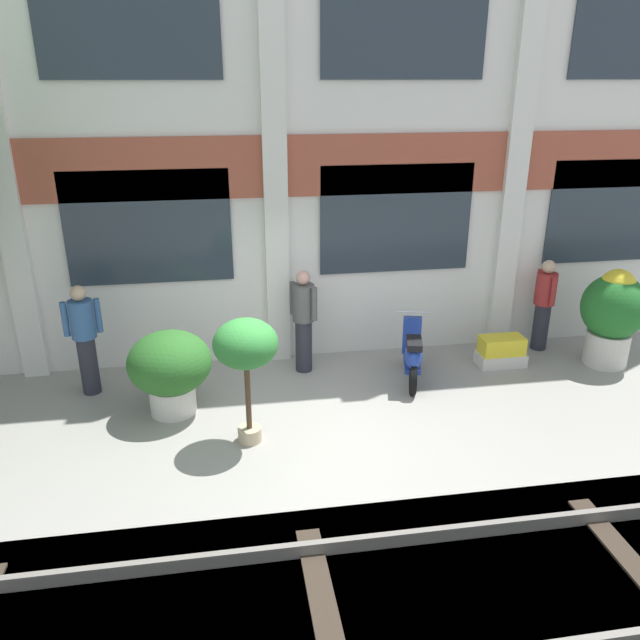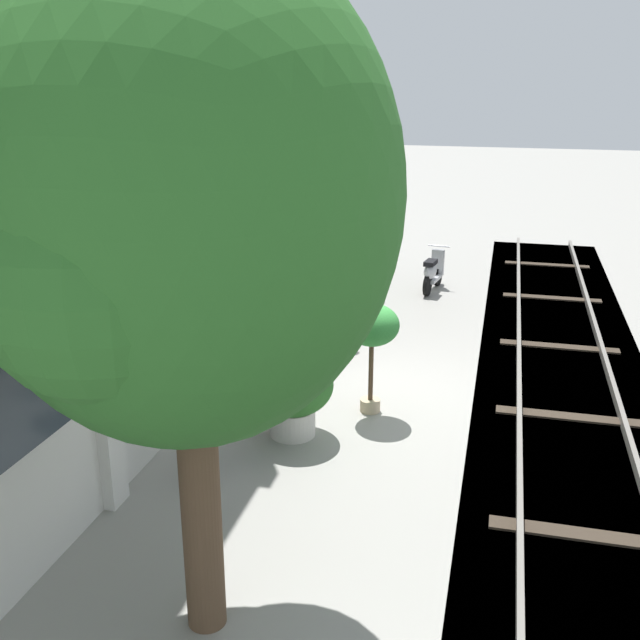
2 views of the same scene
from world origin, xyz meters
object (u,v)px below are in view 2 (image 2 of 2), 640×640
potted_plant_square_trough (329,307)px  scooter_second_parked (432,273)px  resident_watching_tracks (203,407)px  broadleaf_tree (183,207)px  potted_plant_fluted_column (292,389)px  scooter_near_curb (326,323)px  potted_plant_tall_urn (372,329)px  resident_near_plants (316,266)px  resident_by_doorway (265,324)px  potted_plant_glazed_jar (357,257)px

potted_plant_square_trough → scooter_second_parked: size_ratio=0.55×
resident_watching_tracks → broadleaf_tree: bearing=-78.6°
potted_plant_fluted_column → scooter_near_curb: potted_plant_fluted_column is taller
broadleaf_tree → potted_plant_tall_urn: (4.77, -0.65, -2.55)m
potted_plant_square_trough → resident_watching_tracks: (-6.34, 0.08, 0.66)m
broadleaf_tree → resident_near_plants: size_ratio=3.79×
resident_by_doorway → resident_near_plants: bearing=141.9°
potted_plant_square_trough → potted_plant_glazed_jar: 1.83m
potted_plant_square_trough → potted_plant_glazed_jar: potted_plant_glazed_jar is taller
potted_plant_tall_urn → scooter_second_parked: size_ratio=1.20×
potted_plant_tall_urn → potted_plant_fluted_column: (-1.00, 0.91, -0.61)m
potted_plant_tall_urn → potted_plant_fluted_column: bearing=137.8°
resident_near_plants → potted_plant_glazed_jar: bearing=132.6°
resident_by_doorway → resident_near_plants: 4.08m
resident_watching_tracks → resident_near_plants: size_ratio=1.06×
resident_near_plants → potted_plant_fluted_column: bearing=8.3°
scooter_near_curb → resident_near_plants: 2.68m
potted_plant_glazed_jar → resident_watching_tracks: bearing=177.7°
broadleaf_tree → potted_plant_fluted_column: bearing=4.0°
potted_plant_glazed_jar → scooter_second_parked: (0.76, -1.60, -0.46)m
resident_by_doorway → resident_near_plants: size_ratio=1.05×
broadleaf_tree → resident_near_plants: 10.36m
broadleaf_tree → potted_plant_glazed_jar: (10.57, 0.73, -2.95)m
potted_plant_square_trough → potted_plant_tall_urn: bearing=-158.6°
potted_plant_tall_urn → resident_near_plants: (5.04, 2.12, -0.46)m
potted_plant_fluted_column → scooter_second_parked: 7.65m
potted_plant_square_trough → potted_plant_fluted_column: potted_plant_fluted_column is taller
scooter_second_parked → potted_plant_glazed_jar: bearing=124.8°
potted_plant_glazed_jar → resident_near_plants: size_ratio=1.02×
potted_plant_glazed_jar → potted_plant_square_trough: bearing=172.0°
potted_plant_glazed_jar → potted_plant_tall_urn: size_ratio=0.96×
potted_plant_glazed_jar → resident_near_plants: potted_plant_glazed_jar is taller
potted_plant_tall_urn → scooter_near_curb: (2.53, 1.28, -0.86)m
resident_near_plants → scooter_near_curb: bearing=15.5°
potted_plant_glazed_jar → scooter_second_parked: size_ratio=1.16×
potted_plant_glazed_jar → potted_plant_tall_urn: potted_plant_tall_urn is taller
potted_plant_glazed_jar → resident_watching_tracks: size_ratio=0.96×
potted_plant_square_trough → resident_near_plants: bearing=29.0°
potted_plant_tall_urn → resident_by_doorway: potted_plant_tall_urn is taller
potted_plant_glazed_jar → potted_plant_fluted_column: bearing=-176.0°
resident_by_doorway → resident_watching_tracks: 3.19m
resident_watching_tracks → scooter_near_curb: bearing=74.0°
resident_near_plants → potted_plant_tall_urn: bearing=19.8°
potted_plant_square_trough → resident_by_doorway: 3.24m
resident_watching_tracks → resident_near_plants: bearing=82.4°
potted_plant_tall_urn → scooter_second_parked: (6.56, -0.22, -0.86)m
scooter_second_parked → potted_plant_square_trough: bearing=152.5°
scooter_near_curb → resident_near_plants: bearing=-56.9°
broadleaf_tree → resident_watching_tracks: 4.04m
resident_watching_tracks → potted_plant_glazed_jar: bearing=76.7°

